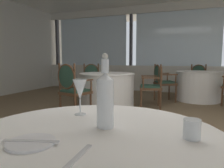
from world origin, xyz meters
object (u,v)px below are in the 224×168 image
water_bottle (105,98)px  water_tumbler (192,129)px  dining_chair_0_1 (198,77)px  dining_chair_1_0 (154,84)px  dining_chair_0_2 (162,79)px  dining_chair_1_1 (93,78)px  dining_chair_1_2 (72,86)px  wine_glass (80,90)px  side_plate (31,142)px

water_bottle → water_tumbler: (0.37, -0.01, -0.09)m
dining_chair_0_1 → dining_chair_1_0: dining_chair_0_1 is taller
dining_chair_0_2 → dining_chair_1_1: (-1.80, -0.24, -0.01)m
dining_chair_0_1 → water_bottle: bearing=-4.3°
dining_chair_0_2 → dining_chair_1_1: bearing=158.8°
water_tumbler → dining_chair_1_2: 3.21m
dining_chair_1_0 → dining_chair_1_1: bearing=-30.1°
dining_chair_0_1 → dining_chair_0_2: dining_chair_0_2 is taller
water_bottle → dining_chair_0_1: water_bottle is taller
wine_glass → water_tumbler: size_ratio=2.56×
dining_chair_0_1 → dining_chair_1_0: (-0.94, -2.20, -0.00)m
dining_chair_1_2 → water_bottle: bearing=-129.2°
water_bottle → dining_chair_1_0: (-0.39, 3.70, -0.35)m
water_bottle → water_tumbler: size_ratio=4.31×
wine_glass → dining_chair_0_1: bearing=82.4°
water_tumbler → dining_chair_1_2: bearing=130.0°
dining_chair_1_0 → dining_chair_1_1: dining_chair_1_1 is taller
dining_chair_0_1 → dining_chair_1_2: size_ratio=0.92×
dining_chair_0_2 → dining_chair_1_2: dining_chair_1_2 is taller
water_tumbler → dining_chair_1_0: 3.79m
water_tumbler → dining_chair_0_2: 4.52m
water_tumbler → dining_chair_1_2: size_ratio=0.08×
side_plate → dining_chair_0_1: dining_chair_0_1 is taller
wine_glass → dining_chair_0_2: 4.31m
side_plate → dining_chair_0_1: size_ratio=0.19×
water_tumbler → dining_chair_1_1: size_ratio=0.08×
side_plate → dining_chair_0_2: size_ratio=0.19×
wine_glass → dining_chair_1_0: (-0.18, 3.55, -0.36)m
wine_glass → dining_chair_1_2: (-1.48, 2.29, -0.32)m
wine_glass → dining_chair_1_2: dining_chair_1_2 is taller
wine_glass → water_tumbler: wine_glass is taller
dining_chair_0_1 → wine_glass: bearing=-6.5°
dining_chair_1_1 → water_bottle: bearing=-17.1°
dining_chair_1_0 → dining_chair_1_2: dining_chair_1_2 is taller
water_bottle → dining_chair_1_0: size_ratio=0.37×
wine_glass → dining_chair_0_2: (-0.11, 4.30, -0.33)m
dining_chair_0_1 → side_plate: bearing=-5.7°
side_plate → wine_glass: wine_glass is taller
side_plate → dining_chair_0_1: bearing=83.2°
dining_chair_0_2 → dining_chair_1_2: bearing=-153.2°
water_bottle → wine_glass: size_ratio=1.68×
dining_chair_1_2 → dining_chair_0_2: bearing=-18.1°
water_bottle → wine_glass: water_bottle is taller
side_plate → water_tumbler: 0.61m
water_bottle → dining_chair_1_1: (-2.12, 4.21, -0.34)m
wine_glass → dining_chair_1_0: bearing=92.8°
side_plate → dining_chair_0_2: bearing=91.7°
dining_chair_0_2 → dining_chair_1_2: 2.43m
water_tumbler → dining_chair_1_0: dining_chair_1_0 is taller
side_plate → dining_chair_1_0: bearing=93.0°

